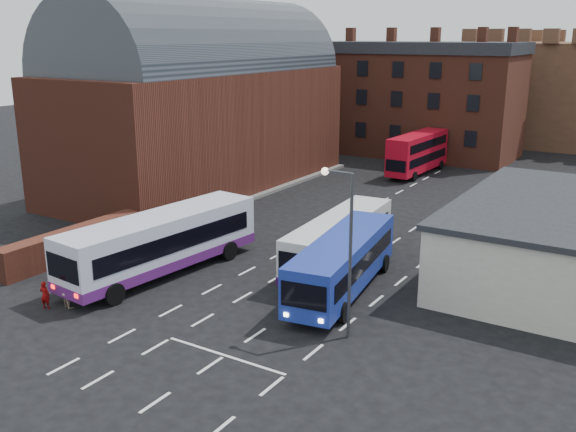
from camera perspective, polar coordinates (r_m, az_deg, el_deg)
The scene contains 13 objects.
ground at distance 32.55m, azimuth -9.44°, elevation -7.82°, with size 180.00×180.00×0.00m, color black.
railway_station at distance 56.16m, azimuth -7.63°, elevation 10.27°, with size 12.00×28.00×16.00m.
forecourt_wall at distance 40.53m, azimuth -18.56°, elevation -2.31°, with size 1.20×10.00×1.80m, color #602B1E.
cream_building at distance 38.06m, azimuth 22.97°, elevation -1.93°, with size 10.40×16.40×4.25m.
brick_terrace at distance 73.34m, azimuth 11.13°, elevation 9.71°, with size 22.00×10.00×11.00m, color brown.
castle_keep at distance 89.53m, azimuth 23.20°, elevation 10.13°, with size 22.00×22.00×12.00m, color brown.
bus_white_outbound at distance 36.23m, azimuth -11.19°, elevation -2.05°, with size 4.08×12.66×3.39m.
bus_white_inbound at distance 36.80m, azimuth 4.62°, elevation -1.96°, with size 3.36×10.91×2.93m.
bus_blue at distance 33.17m, azimuth 4.92°, elevation -3.97°, with size 4.01×11.02×2.94m.
bus_red_double at distance 62.77m, azimuth 11.45°, elevation 5.53°, with size 2.74×9.76×3.87m.
street_lamp at distance 27.47m, azimuth 5.10°, elevation -2.03°, with size 1.54×0.33×7.54m.
pedestrian_red at distance 33.66m, azimuth -20.80°, elevation -6.58°, with size 0.51×0.34×1.40m, color maroon.
pedestrian_beige at distance 33.42m, azimuth -19.00°, elevation -6.39°, with size 0.78×0.61×1.60m, color tan.
Camera 1 is at (20.04, -22.15, 12.94)m, focal length 40.00 mm.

